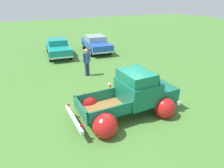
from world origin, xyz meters
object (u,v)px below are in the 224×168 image
at_px(lane_cone_0, 110,86).
at_px(lane_cone_1, 166,92).
at_px(show_car_1, 96,43).
at_px(show_car_0, 58,47).
at_px(spectator_0, 87,60).
at_px(vintage_pickup_truck, 132,97).

distance_m(lane_cone_0, lane_cone_1, 2.97).
xyz_separation_m(lane_cone_0, lane_cone_1, (2.22, -1.97, 0.00)).
relative_size(show_car_1, lane_cone_0, 7.36).
bearing_deg(show_car_0, show_car_1, 93.45).
distance_m(spectator_0, lane_cone_0, 2.80).
distance_m(show_car_0, lane_cone_1, 10.65).
bearing_deg(lane_cone_0, show_car_0, 96.17).
distance_m(vintage_pickup_truck, show_car_0, 10.61).
bearing_deg(spectator_0, show_car_1, 137.98).
height_order(vintage_pickup_truck, show_car_1, vintage_pickup_truck).
xyz_separation_m(show_car_1, lane_cone_1, (-0.32, -9.98, -0.47)).
relative_size(vintage_pickup_truck, lane_cone_0, 7.36).
height_order(show_car_0, spectator_0, spectator_0).
xyz_separation_m(show_car_0, lane_cone_1, (3.10, -10.17, -0.47)).
bearing_deg(spectator_0, vintage_pickup_truck, -11.70).
relative_size(spectator_0, lane_cone_0, 2.81).
bearing_deg(spectator_0, lane_cone_0, -7.87).
distance_m(spectator_0, lane_cone_1, 5.34).
relative_size(show_car_0, lane_cone_1, 7.51).
bearing_deg(lane_cone_1, vintage_pickup_truck, -169.98).
bearing_deg(lane_cone_1, show_car_0, 106.96).
distance_m(vintage_pickup_truck, show_car_1, 10.72).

